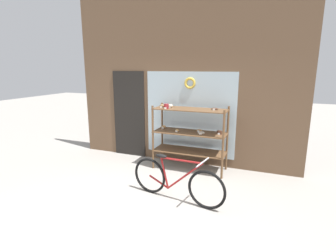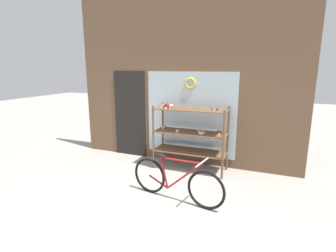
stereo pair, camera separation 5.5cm
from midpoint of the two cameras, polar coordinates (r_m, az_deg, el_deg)
The scene contains 4 objects.
ground_plane at distance 4.36m, azimuth -7.57°, elevation -17.63°, with size 30.00×30.00×0.00m, color gray.
storefront_facade at distance 5.97m, azimuth 3.22°, elevation 9.94°, with size 5.26×0.13×3.93m.
display_case at distance 5.62m, azimuth 5.09°, elevation -1.15°, with size 1.56×0.56×1.44m.
bicycle at distance 4.45m, azimuth 2.00°, elevation -11.82°, with size 1.71×0.47×0.77m.
Camera 2 is at (1.95, -3.23, 2.19)m, focal length 28.00 mm.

